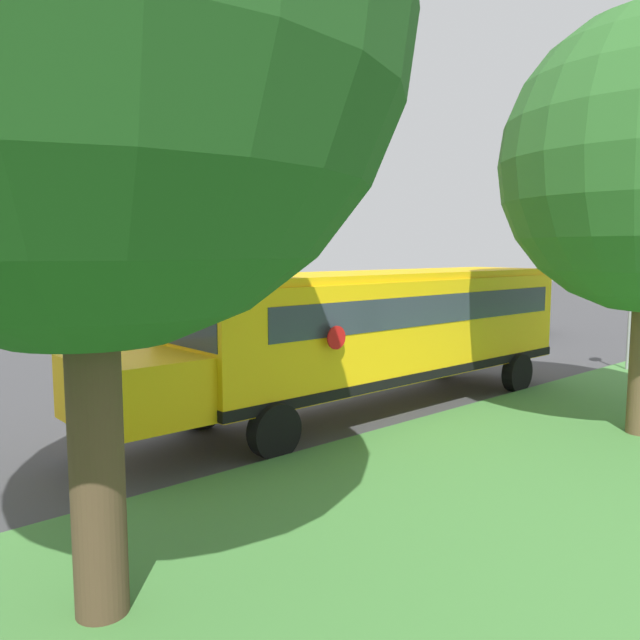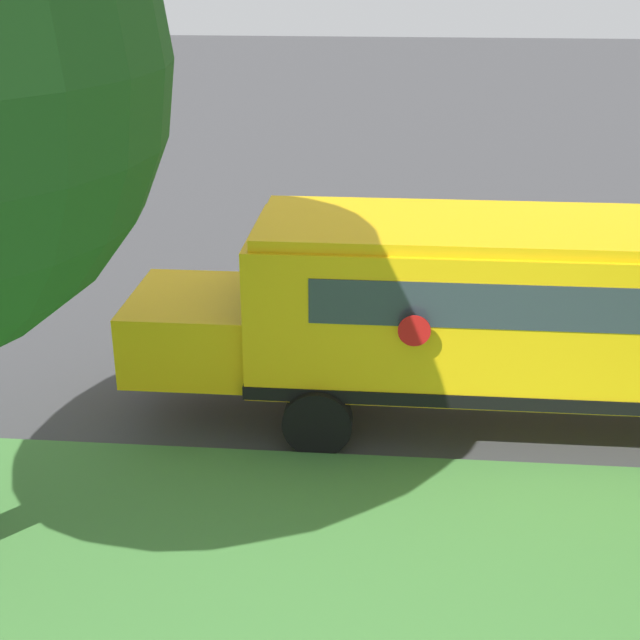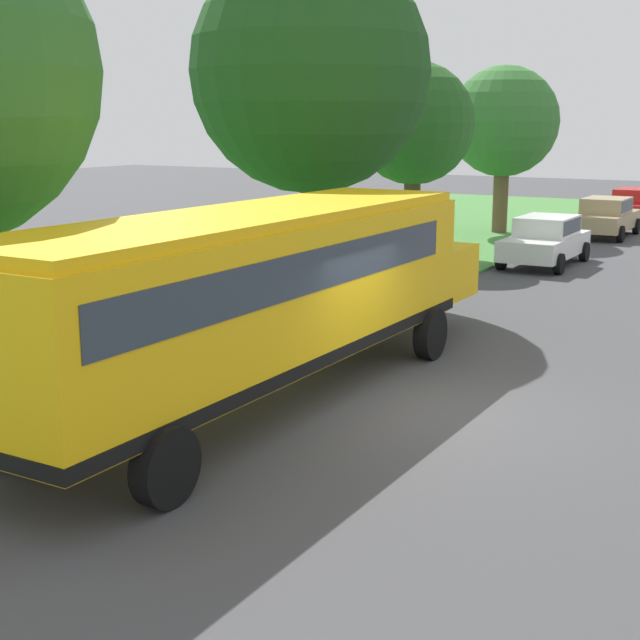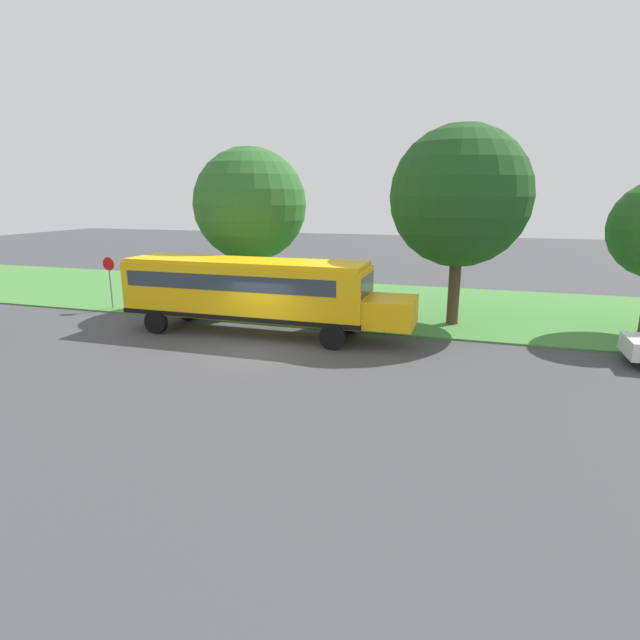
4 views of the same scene
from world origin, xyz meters
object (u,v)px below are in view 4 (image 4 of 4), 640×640
at_px(school_bus, 252,289).
at_px(oak_tree_roadside_mid, 459,195).
at_px(oak_tree_beside_bus, 251,205).
at_px(stop_sign, 110,277).

xyz_separation_m(school_bus, oak_tree_roadside_mid, (-4.05, 8.04, 3.88)).
bearing_deg(oak_tree_beside_bus, school_bus, 24.31).
xyz_separation_m(oak_tree_beside_bus, stop_sign, (2.99, -6.61, -3.55)).
distance_m(oak_tree_roadside_mid, stop_sign, 17.51).
distance_m(oak_tree_beside_bus, stop_sign, 8.08).
distance_m(school_bus, oak_tree_roadside_mid, 9.81).
bearing_deg(stop_sign, school_bus, 77.31).
relative_size(oak_tree_roadside_mid, stop_sign, 3.20).
height_order(school_bus, stop_sign, school_bus).
xyz_separation_m(school_bus, oak_tree_beside_bus, (-4.98, -2.25, 3.37)).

